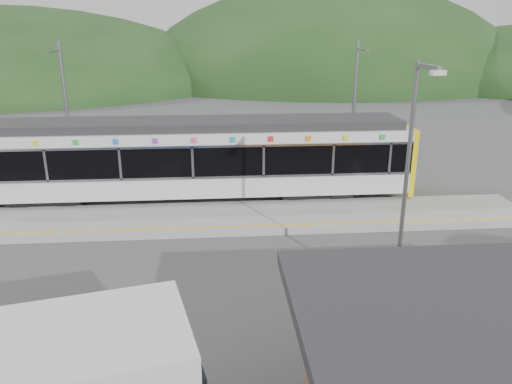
{
  "coord_description": "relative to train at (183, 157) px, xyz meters",
  "views": [
    {
      "loc": [
        0.12,
        -15.87,
        7.79
      ],
      "look_at": [
        1.48,
        1.0,
        2.04
      ],
      "focal_mm": 35.0,
      "sensor_mm": 36.0,
      "label": 1
    }
  ],
  "objects": [
    {
      "name": "lamp_post",
      "position": [
        6.66,
        -9.36,
        2.02
      ],
      "size": [
        0.36,
        1.2,
        6.88
      ],
      "rotation": [
        0.0,
        0.0,
        0.09
      ],
      "color": "slate",
      "rests_on": "ground"
    },
    {
      "name": "yellow_line",
      "position": [
        1.39,
        -4.0,
        -1.76
      ],
      "size": [
        26.0,
        0.1,
        0.01
      ],
      "primitive_type": "cube",
      "color": "yellow",
      "rests_on": "platform"
    },
    {
      "name": "catenary_mast_west",
      "position": [
        -5.61,
        2.56,
        1.58
      ],
      "size": [
        0.18,
        1.8,
        7.0
      ],
      "color": "slate",
      "rests_on": "ground"
    },
    {
      "name": "catenary_mast_east",
      "position": [
        8.39,
        2.56,
        1.58
      ],
      "size": [
        0.18,
        1.8,
        7.0
      ],
      "color": "slate",
      "rests_on": "ground"
    },
    {
      "name": "platform",
      "position": [
        1.39,
        -2.7,
        -1.91
      ],
      "size": [
        26.0,
        3.2,
        0.3
      ],
      "primitive_type": "cube",
      "color": "#9E9E99",
      "rests_on": "ground"
    },
    {
      "name": "train",
      "position": [
        0.0,
        0.0,
        0.0
      ],
      "size": [
        20.44,
        3.01,
        3.74
      ],
      "color": "black",
      "rests_on": "ground"
    },
    {
      "name": "ground",
      "position": [
        1.39,
        -6.0,
        -2.06
      ],
      "size": [
        120.0,
        120.0,
        0.0
      ],
      "primitive_type": "plane",
      "color": "#4C4C4F",
      "rests_on": "ground"
    },
    {
      "name": "hills",
      "position": [
        7.58,
        -0.71,
        -2.06
      ],
      "size": [
        146.0,
        149.0,
        26.0
      ],
      "color": "#1E3D19",
      "rests_on": "ground"
    }
  ]
}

